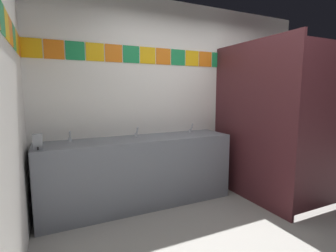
{
  "coord_description": "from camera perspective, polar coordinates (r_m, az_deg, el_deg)",
  "views": [
    {
      "loc": [
        -1.8,
        -1.68,
        1.44
      ],
      "look_at": [
        -0.55,
        0.97,
        1.05
      ],
      "focal_mm": 27.04,
      "sensor_mm": 36.0,
      "label": 1
    }
  ],
  "objects": [
    {
      "name": "faucet_right",
      "position": [
        3.59,
        5.12,
        -0.72
      ],
      "size": [
        0.04,
        0.1,
        0.14
      ],
      "color": "silver",
      "rests_on": "vanity_counter"
    },
    {
      "name": "stall_divider",
      "position": [
        3.43,
        22.84,
        0.39
      ],
      "size": [
        0.92,
        1.46,
        2.09
      ],
      "color": "#471E23",
      "rests_on": "ground_plane"
    },
    {
      "name": "wall_back",
      "position": [
        3.75,
        3.48,
        6.14
      ],
      "size": [
        4.11,
        0.09,
        2.68
      ],
      "color": "white",
      "rests_on": "ground_plane"
    },
    {
      "name": "vanity_counter",
      "position": [
        3.29,
        -6.47,
        -10.01
      ],
      "size": [
        2.4,
        0.56,
        0.87
      ],
      "color": "slate",
      "rests_on": "ground_plane"
    },
    {
      "name": "soap_dispenser",
      "position": [
        2.86,
        -27.31,
        -3.17
      ],
      "size": [
        0.09,
        0.09,
        0.16
      ],
      "color": "gray",
      "rests_on": "vanity_counter"
    },
    {
      "name": "ground_plane",
      "position": [
        2.86,
        20.33,
        -23.16
      ],
      "size": [
        9.04,
        9.04,
        0.0
      ],
      "primitive_type": "plane",
      "color": "gray"
    },
    {
      "name": "faucet_center",
      "position": [
        3.26,
        -7.1,
        -1.59
      ],
      "size": [
        0.04,
        0.1,
        0.14
      ],
      "color": "silver",
      "rests_on": "vanity_counter"
    },
    {
      "name": "toilet",
      "position": [
        4.19,
        18.91,
        -8.54
      ],
      "size": [
        0.39,
        0.49,
        0.74
      ],
      "color": "white",
      "rests_on": "ground_plane"
    },
    {
      "name": "faucet_left",
      "position": [
        3.11,
        -21.25,
        -2.51
      ],
      "size": [
        0.04,
        0.1,
        0.14
      ],
      "color": "silver",
      "rests_on": "vanity_counter"
    }
  ]
}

